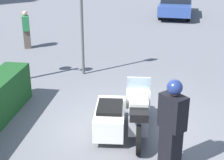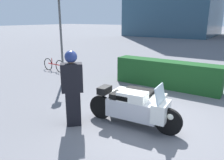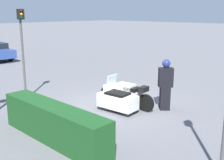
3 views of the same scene
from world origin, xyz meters
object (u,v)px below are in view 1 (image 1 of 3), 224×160
Objects in this scene: traffic_light_near at (81,4)px; parked_car_background at (176,4)px; police_motorcycle at (123,113)px; pedestrian_bystander at (26,30)px; officer_rider at (172,123)px.

traffic_light_near reaches higher than parked_car_background.
police_motorcycle is 0.52× the size of parked_car_background.
pedestrian_bystander is (-8.00, 6.42, 0.09)m from parked_car_background.
traffic_light_near is 11.38m from parked_car_background.
pedestrian_bystander reaches higher than parked_car_background.
police_motorcycle is at bearing 107.54° from pedestrian_bystander.
officer_rider is at bearing 33.53° from traffic_light_near.
pedestrian_bystander is at bearing 32.78° from police_motorcycle.
traffic_light_near is 0.77× the size of parked_car_background.
police_motorcycle is at bearing -93.33° from officer_rider.
police_motorcycle is at bearing 29.42° from traffic_light_near.
police_motorcycle is 4.44m from traffic_light_near.
parked_car_background reaches higher than police_motorcycle.
traffic_light_near is 2.29× the size of pedestrian_bystander.
parked_car_background is 2.98× the size of pedestrian_bystander.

